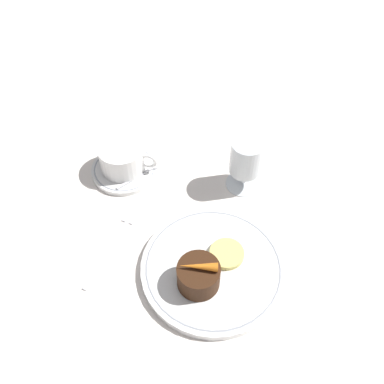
# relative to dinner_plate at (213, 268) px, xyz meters

# --- Properties ---
(ground_plane) EXTENTS (3.00, 3.00, 0.00)m
(ground_plane) POSITION_rel_dinner_plate_xyz_m (-0.03, 0.03, -0.01)
(ground_plane) COLOR white
(dinner_plate) EXTENTS (0.24, 0.24, 0.01)m
(dinner_plate) POSITION_rel_dinner_plate_xyz_m (0.00, 0.00, 0.00)
(dinner_plate) COLOR white
(dinner_plate) RESTS_ON ground_plane
(saucer) EXTENTS (0.13, 0.13, 0.01)m
(saucer) POSITION_rel_dinner_plate_xyz_m (-0.22, 0.18, -0.00)
(saucer) COLOR white
(saucer) RESTS_ON ground_plane
(coffee_cup) EXTENTS (0.12, 0.09, 0.05)m
(coffee_cup) POSITION_rel_dinner_plate_xyz_m (-0.22, 0.18, 0.03)
(coffee_cup) COLOR white
(coffee_cup) RESTS_ON saucer
(spoon) EXTENTS (0.07, 0.09, 0.00)m
(spoon) POSITION_rel_dinner_plate_xyz_m (-0.17, 0.18, 0.00)
(spoon) COLOR silver
(spoon) RESTS_ON saucer
(wine_glass) EXTENTS (0.07, 0.07, 0.11)m
(wine_glass) POSITION_rel_dinner_plate_xyz_m (0.02, 0.20, 0.06)
(wine_glass) COLOR silver
(wine_glass) RESTS_ON ground_plane
(fork) EXTENTS (0.05, 0.20, 0.01)m
(fork) POSITION_rel_dinner_plate_xyz_m (-0.18, 0.03, -0.01)
(fork) COLOR silver
(fork) RESTS_ON ground_plane
(dessert_cake) EXTENTS (0.07, 0.07, 0.04)m
(dessert_cake) POSITION_rel_dinner_plate_xyz_m (-0.02, -0.03, 0.03)
(dessert_cake) COLOR #381E0F
(dessert_cake) RESTS_ON dinner_plate
(carrot_garnish) EXTENTS (0.06, 0.03, 0.01)m
(carrot_garnish) POSITION_rel_dinner_plate_xyz_m (-0.02, -0.03, 0.06)
(carrot_garnish) COLOR orange
(carrot_garnish) RESTS_ON dessert_cake
(pineapple_slice) EXTENTS (0.06, 0.06, 0.01)m
(pineapple_slice) POSITION_rel_dinner_plate_xyz_m (0.02, 0.03, 0.01)
(pineapple_slice) COLOR #EFE075
(pineapple_slice) RESTS_ON dinner_plate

